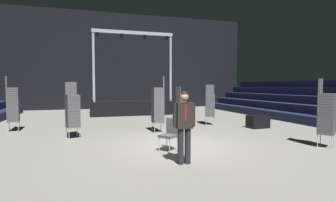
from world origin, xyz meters
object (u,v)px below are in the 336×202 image
object	(u,v)px
stage_riser	(131,105)
loose_chair_near_man	(170,132)
chair_stack_front_left	(73,110)
equipment_road_case	(258,122)
chair_stack_mid_centre	(181,103)
man_with_tie	(184,123)
chair_stack_mid_left	(158,104)
chair_stack_mid_right	(326,113)
chair_stack_front_right	(13,104)
chair_stack_rear_left	(210,105)

from	to	relation	value
stage_riser	loose_chair_near_man	bearing A→B (deg)	-92.69
chair_stack_front_left	equipment_road_case	bearing A→B (deg)	163.55
chair_stack_mid_centre	equipment_road_case	xyz separation A→B (m)	(2.28, -4.00, -0.66)
loose_chair_near_man	man_with_tie	bearing A→B (deg)	140.93
man_with_tie	loose_chair_near_man	xyz separation A→B (m)	(0.06, 1.41, -0.48)
chair_stack_mid_left	equipment_road_case	xyz separation A→B (m)	(4.62, -0.25, -0.87)
man_with_tie	chair_stack_front_left	size ratio (longest dim) A/B	0.87
chair_stack_mid_left	chair_stack_mid_right	distance (m)	5.98
stage_riser	chair_stack_mid_right	distance (m)	12.47
chair_stack_mid_centre	chair_stack_front_right	bearing A→B (deg)	-91.11
chair_stack_front_left	chair_stack_mid_right	distance (m)	8.51
stage_riser	chair_stack_mid_right	bearing A→B (deg)	-69.89
chair_stack_mid_right	loose_chair_near_man	distance (m)	4.92
chair_stack_mid_right	chair_stack_rear_left	world-z (taller)	chair_stack_mid_right
stage_riser	chair_stack_front_right	size ratio (longest dim) A/B	2.35
man_with_tie	chair_stack_rear_left	xyz separation A→B (m)	(3.50, 5.85, -0.03)
loose_chair_near_man	chair_stack_mid_right	bearing A→B (deg)	-138.20
chair_stack_mid_right	chair_stack_mid_left	bearing A→B (deg)	-75.08
stage_riser	chair_stack_front_left	bearing A→B (deg)	-112.88
equipment_road_case	loose_chair_near_man	world-z (taller)	loose_chair_near_man
chair_stack_mid_left	chair_stack_mid_right	xyz separation A→B (m)	(4.33, -4.12, -0.08)
chair_stack_mid_centre	loose_chair_near_man	size ratio (longest dim) A/B	1.99
chair_stack_front_left	chair_stack_rear_left	world-z (taller)	chair_stack_front_left
chair_stack_mid_left	chair_stack_rear_left	size ratio (longest dim) A/B	1.17
chair_stack_mid_right	chair_stack_mid_centre	distance (m)	8.11
chair_stack_front_right	stage_riser	bearing A→B (deg)	127.85
chair_stack_mid_right	man_with_tie	bearing A→B (deg)	-26.48
chair_stack_front_left	chair_stack_mid_right	bearing A→B (deg)	136.55
man_with_tie	chair_stack_mid_centre	xyz separation A→B (m)	(2.86, 8.29, -0.07)
stage_riser	chair_stack_front_left	world-z (taller)	stage_riser
chair_stack_front_left	equipment_road_case	world-z (taller)	chair_stack_front_left
chair_stack_front_right	chair_stack_rear_left	distance (m)	8.78
chair_stack_mid_centre	chair_stack_rear_left	distance (m)	2.52
chair_stack_front_left	chair_stack_mid_left	xyz separation A→B (m)	(3.29, 0.34, 0.13)
chair_stack_front_left	chair_stack_rear_left	xyz separation A→B (m)	(6.27, 1.65, -0.04)
chair_stack_mid_left	chair_stack_mid_right	world-z (taller)	chair_stack_mid_left
chair_stack_front_right	equipment_road_case	xyz separation A→B (m)	(10.39, -2.18, -0.87)
stage_riser	equipment_road_case	xyz separation A→B (m)	(4.57, -7.83, -0.28)
chair_stack_front_left	loose_chair_near_man	xyz separation A→B (m)	(2.84, -2.79, -0.49)
chair_stack_mid_left	man_with_tie	bearing A→B (deg)	171.16
chair_stack_rear_left	chair_stack_mid_right	bearing A→B (deg)	126.77
chair_stack_mid_left	equipment_road_case	world-z (taller)	chair_stack_mid_left
chair_stack_front_left	chair_stack_mid_centre	world-z (taller)	chair_stack_front_left
chair_stack_mid_right	chair_stack_mid_centre	world-z (taller)	chair_stack_mid_right
stage_riser	chair_stack_mid_centre	bearing A→B (deg)	-59.10
stage_riser	chair_stack_rear_left	size ratio (longest dim) A/B	2.76
loose_chair_near_man	stage_riser	bearing A→B (deg)	-39.28
chair_stack_mid_centre	chair_stack_rear_left	world-z (taller)	chair_stack_rear_left
chair_stack_front_right	chair_stack_mid_centre	size ratio (longest dim) A/B	1.23
stage_riser	chair_stack_rear_left	distance (m)	6.93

